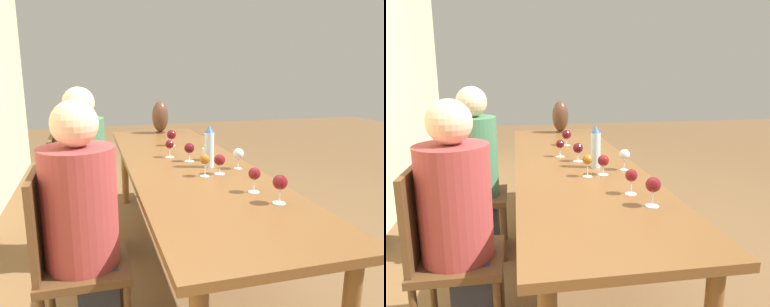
% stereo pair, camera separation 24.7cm
% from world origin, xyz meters
% --- Properties ---
extents(ground_plane, '(14.00, 14.00, 0.00)m').
position_xyz_m(ground_plane, '(0.00, 0.00, 0.00)').
color(ground_plane, brown).
extents(dining_table, '(2.97, 0.83, 0.76)m').
position_xyz_m(dining_table, '(0.00, 0.00, 0.69)').
color(dining_table, brown).
rests_on(dining_table, ground_plane).
extents(water_bottle, '(0.07, 0.07, 0.29)m').
position_xyz_m(water_bottle, '(-0.15, -0.12, 0.90)').
color(water_bottle, silver).
rests_on(water_bottle, dining_table).
extents(water_tumbler, '(0.07, 0.07, 0.09)m').
position_xyz_m(water_tumbler, '(0.04, -0.16, 0.80)').
color(water_tumbler, silver).
rests_on(water_tumbler, dining_table).
extents(vase, '(0.16, 0.16, 0.33)m').
position_xyz_m(vase, '(1.28, -0.06, 0.93)').
color(vase, '#4C2D1E').
rests_on(vase, dining_table).
extents(wine_glass_0, '(0.07, 0.07, 0.15)m').
position_xyz_m(wine_glass_0, '(-0.91, -0.24, 0.87)').
color(wine_glass_0, silver).
rests_on(wine_glass_0, dining_table).
extents(wine_glass_1, '(0.07, 0.07, 0.13)m').
position_xyz_m(wine_glass_1, '(0.03, -0.03, 0.85)').
color(wine_glass_1, silver).
rests_on(wine_glass_1, dining_table).
extents(wine_glass_2, '(0.08, 0.08, 0.14)m').
position_xyz_m(wine_glass_2, '(0.61, -0.03, 0.85)').
color(wine_glass_2, silver).
rests_on(wine_glass_2, dining_table).
extents(wine_glass_3, '(0.07, 0.07, 0.14)m').
position_xyz_m(wine_glass_3, '(-0.72, -0.19, 0.86)').
color(wine_glass_3, silver).
rests_on(wine_glass_3, dining_table).
extents(wine_glass_4, '(0.06, 0.06, 0.14)m').
position_xyz_m(wine_glass_4, '(-0.36, -0.02, 0.86)').
color(wine_glass_4, silver).
rests_on(wine_glass_4, dining_table).
extents(wine_glass_5, '(0.07, 0.07, 0.14)m').
position_xyz_m(wine_glass_5, '(-0.25, -0.29, 0.86)').
color(wine_glass_5, silver).
rests_on(wine_glass_5, dining_table).
extents(wine_glass_6, '(0.07, 0.07, 0.13)m').
position_xyz_m(wine_glass_6, '(-0.33, -0.13, 0.85)').
color(wine_glass_6, silver).
rests_on(wine_glass_6, dining_table).
extents(wine_glass_7, '(0.07, 0.07, 0.13)m').
position_xyz_m(wine_glass_7, '(0.20, 0.08, 0.85)').
color(wine_glass_7, silver).
rests_on(wine_glass_7, dining_table).
extents(chair_near, '(0.44, 0.44, 0.94)m').
position_xyz_m(chair_near, '(-0.70, 0.78, 0.51)').
color(chair_near, brown).
rests_on(chair_near, ground_plane).
extents(chair_far, '(0.44, 0.44, 0.94)m').
position_xyz_m(chair_far, '(0.27, 0.78, 0.51)').
color(chair_far, brown).
rests_on(chair_far, ground_plane).
extents(person_near, '(0.36, 0.36, 1.27)m').
position_xyz_m(person_near, '(-0.70, 0.70, 0.68)').
color(person_near, '#2D2D38').
rests_on(person_near, ground_plane).
extents(person_far, '(0.33, 0.33, 1.29)m').
position_xyz_m(person_far, '(0.27, 0.70, 0.70)').
color(person_far, '#2D2D38').
rests_on(person_far, ground_plane).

